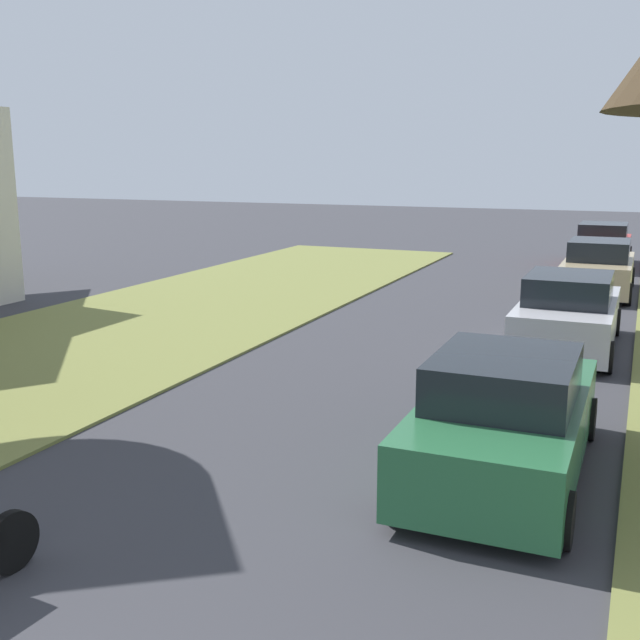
% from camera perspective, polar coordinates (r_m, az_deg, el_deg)
% --- Properties ---
extents(parked_sedan_green, '(1.94, 4.40, 1.57)m').
position_cam_1_polar(parked_sedan_green, '(9.68, 13.61, -7.18)').
color(parked_sedan_green, '#28663D').
rests_on(parked_sedan_green, ground).
extents(parked_sedan_silver, '(1.94, 4.40, 1.57)m').
position_cam_1_polar(parked_sedan_silver, '(16.41, 17.98, 0.40)').
color(parked_sedan_silver, '#BCBCC1').
rests_on(parked_sedan_silver, ground).
extents(parked_sedan_tan, '(1.94, 4.40, 1.57)m').
position_cam_1_polar(parked_sedan_tan, '(23.49, 20.02, 3.59)').
color(parked_sedan_tan, tan).
rests_on(parked_sedan_tan, ground).
extents(parked_sedan_red, '(1.94, 4.40, 1.57)m').
position_cam_1_polar(parked_sedan_red, '(29.65, 20.29, 5.17)').
color(parked_sedan_red, red).
rests_on(parked_sedan_red, ground).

